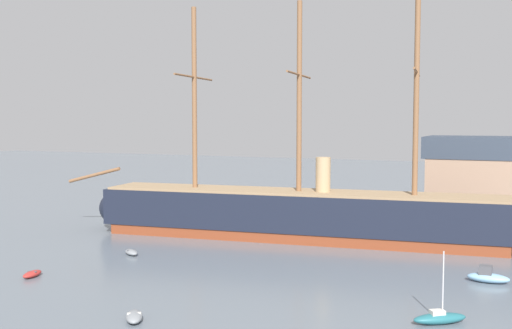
# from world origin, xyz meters

# --- Properties ---
(tall_ship) EXTENTS (59.20, 15.04, 28.51)m
(tall_ship) POSITION_xyz_m (-2.17, 50.99, 3.11)
(tall_ship) COLOR brown
(tall_ship) RESTS_ON ground
(dinghy_near_centre) EXTENTS (2.52, 2.92, 0.64)m
(dinghy_near_centre) POSITION_xyz_m (-2.44, 17.63, 0.32)
(dinghy_near_centre) COLOR gray
(dinghy_near_centre) RESTS_ON ground
(dinghy_mid_left) EXTENTS (1.38, 2.51, 0.56)m
(dinghy_mid_left) POSITION_xyz_m (-18.32, 24.03, 0.28)
(dinghy_mid_left) COLOR #B22D28
(dinghy_mid_left) RESTS_ON ground
(sailboat_mid_right) EXTENTS (3.94, 3.35, 5.22)m
(sailboat_mid_right) POSITION_xyz_m (17.68, 26.03, 0.44)
(sailboat_mid_right) COLOR #236670
(sailboat_mid_right) RESTS_ON ground
(dinghy_alongside_bow) EXTENTS (2.59, 2.22, 0.57)m
(dinghy_alongside_bow) POSITION_xyz_m (-15.51, 35.45, 0.29)
(dinghy_alongside_bow) COLOR gray
(dinghy_alongside_bow) RESTS_ON ground
(motorboat_alongside_stern) EXTENTS (3.66, 1.64, 1.51)m
(motorboat_alongside_stern) POSITION_xyz_m (20.09, 39.23, 0.53)
(motorboat_alongside_stern) COLOR #7FB2D6
(motorboat_alongside_stern) RESTS_ON ground
(motorboat_far_left) EXTENTS (2.06, 3.31, 1.29)m
(motorboat_far_left) POSITION_xyz_m (-27.25, 54.82, 0.45)
(motorboat_far_left) COLOR #1E284C
(motorboat_far_left) RESTS_ON ground
(dinghy_distant_centre) EXTENTS (2.31, 2.38, 0.55)m
(dinghy_distant_centre) POSITION_xyz_m (2.74, 66.29, 0.28)
(dinghy_distant_centre) COLOR #236670
(dinghy_distant_centre) RESTS_ON ground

